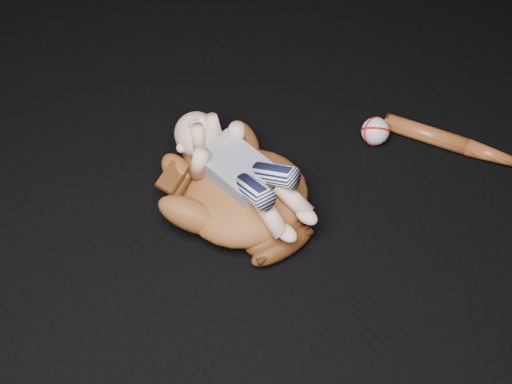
# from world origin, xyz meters

# --- Properties ---
(baseball_glove) EXTENTS (0.37, 0.42, 0.13)m
(baseball_glove) POSITION_xyz_m (-0.18, 0.03, 0.06)
(baseball_glove) COLOR brown
(baseball_glove) RESTS_ON ground
(newborn_baby) EXTENTS (0.25, 0.42, 0.16)m
(newborn_baby) POSITION_xyz_m (-0.18, 0.04, 0.13)
(newborn_baby) COLOR #E5AE93
(newborn_baby) RESTS_ON baseball_glove
(baseball_bat) EXTENTS (0.28, 0.42, 0.04)m
(baseball_bat) POSITION_xyz_m (0.38, -0.14, 0.02)
(baseball_bat) COLOR brown
(baseball_bat) RESTS_ON ground
(baseball) EXTENTS (0.09, 0.09, 0.07)m
(baseball) POSITION_xyz_m (0.20, 0.04, 0.03)
(baseball) COLOR silver
(baseball) RESTS_ON ground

